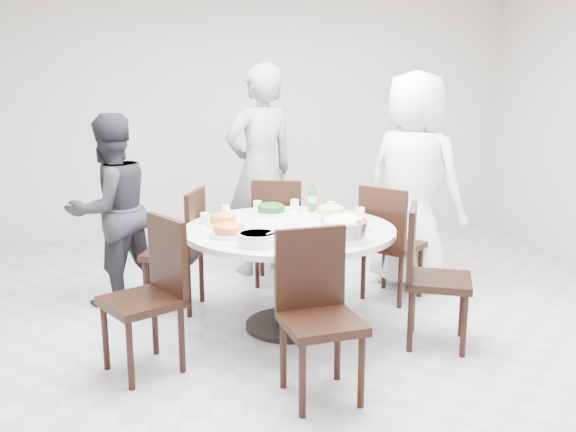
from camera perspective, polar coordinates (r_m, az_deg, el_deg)
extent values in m
cube|color=#B7B6BB|center=(4.41, 1.11, -11.03)|extent=(6.00, 6.00, 0.01)
cube|color=beige|center=(7.02, -3.57, 9.50)|extent=(6.00, 0.01, 2.80)
cylinder|color=silver|center=(4.41, 0.11, -5.79)|extent=(1.50, 1.50, 0.75)
cube|color=black|center=(5.04, 9.79, -2.45)|extent=(0.59, 0.59, 0.95)
cube|color=black|center=(5.36, -0.89, -1.37)|extent=(0.51, 0.51, 0.95)
cube|color=black|center=(4.83, -10.70, -3.15)|extent=(0.53, 0.53, 0.95)
cube|color=black|center=(3.82, -13.58, -7.47)|extent=(0.57, 0.57, 0.95)
cube|color=black|center=(3.42, 3.16, -9.55)|extent=(0.47, 0.47, 0.95)
cube|color=black|center=(4.22, 13.96, -5.59)|extent=(0.55, 0.55, 0.95)
imported|color=white|center=(5.31, 11.66, 3.18)|extent=(1.02, 1.07, 1.85)
imported|color=black|center=(5.59, -2.60, 4.25)|extent=(0.82, 0.69, 1.92)
imported|color=black|center=(5.04, -16.25, 0.56)|extent=(0.94, 0.91, 1.52)
cylinder|color=white|center=(4.71, -1.60, 0.54)|extent=(0.27, 0.27, 0.07)
cylinder|color=white|center=(4.64, 4.01, 0.37)|extent=(0.27, 0.27, 0.07)
cylinder|color=white|center=(4.38, -6.12, -0.47)|extent=(0.24, 0.24, 0.06)
cylinder|color=white|center=(4.26, 6.09, -0.85)|extent=(0.26, 0.26, 0.06)
cylinder|color=white|center=(4.06, -5.50, -1.44)|extent=(0.27, 0.27, 0.07)
cylinder|color=silver|center=(3.94, 5.21, -1.41)|extent=(0.30, 0.30, 0.13)
cylinder|color=white|center=(3.84, -2.87, -2.15)|extent=(0.25, 0.25, 0.08)
cylinder|color=#2E732E|center=(4.80, 2.30, 1.78)|extent=(0.07, 0.07, 0.24)
cylinder|color=white|center=(4.94, -0.76, 1.16)|extent=(0.07, 0.07, 0.08)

